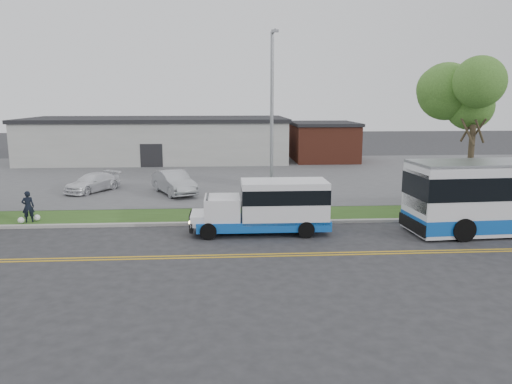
{
  "coord_description": "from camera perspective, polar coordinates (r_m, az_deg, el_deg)",
  "views": [
    {
      "loc": [
        0.41,
        -23.35,
        6.31
      ],
      "look_at": [
        2.08,
        1.39,
        1.6
      ],
      "focal_mm": 35.0,
      "sensor_mm": 36.0,
      "label": 1
    }
  ],
  "objects": [
    {
      "name": "verge",
      "position": [
        26.99,
        -4.63,
        -2.69
      ],
      "size": [
        80.0,
        3.3,
        0.1
      ],
      "primitive_type": "cube",
      "color": "#2C4416",
      "rests_on": "ground"
    },
    {
      "name": "brick_wing",
      "position": [
        50.56,
        7.7,
        5.73
      ],
      "size": [
        6.3,
        7.3,
        3.9
      ],
      "color": "brown",
      "rests_on": "ground"
    },
    {
      "name": "tree_east",
      "position": [
        29.65,
        23.78,
        9.66
      ],
      "size": [
        5.2,
        5.2,
        8.33
      ],
      "color": "#32261B",
      "rests_on": "verge"
    },
    {
      "name": "parking_lot",
      "position": [
        40.83,
        -4.39,
        1.91
      ],
      "size": [
        80.0,
        25.0,
        0.1
      ],
      "primitive_type": "cube",
      "color": "#4C4C4F",
      "rests_on": "ground"
    },
    {
      "name": "lane_line_north",
      "position": [
        20.5,
        -4.86,
        -7.2
      ],
      "size": [
        70.0,
        0.12,
        0.01
      ],
      "primitive_type": "cube",
      "color": "gold",
      "rests_on": "ground"
    },
    {
      "name": "parked_car_b",
      "position": [
        35.13,
        -18.19,
        1.03
      ],
      "size": [
        3.58,
        4.46,
        1.21
      ],
      "primitive_type": "imported",
      "rotation": [
        0.0,
        0.0,
        -0.53
      ],
      "color": "white",
      "rests_on": "parking_lot"
    },
    {
      "name": "pedestrian",
      "position": [
        27.63,
        -24.61,
        -1.53
      ],
      "size": [
        0.68,
        0.56,
        1.6
      ],
      "primitive_type": "imported",
      "rotation": [
        0.0,
        0.0,
        3.49
      ],
      "color": "black",
      "rests_on": "verge"
    },
    {
      "name": "commercial_building",
      "position": [
        50.92,
        -11.14,
        5.91
      ],
      "size": [
        25.4,
        10.4,
        4.35
      ],
      "color": "#9E9E99",
      "rests_on": "ground"
    },
    {
      "name": "curb",
      "position": [
        25.24,
        -4.68,
        -3.59
      ],
      "size": [
        80.0,
        0.3,
        0.15
      ],
      "primitive_type": "cube",
      "color": "#9E9B93",
      "rests_on": "ground"
    },
    {
      "name": "shuttle_bus",
      "position": [
        23.41,
        1.67,
        -1.52
      ],
      "size": [
        6.54,
        2.24,
        2.49
      ],
      "rotation": [
        0.0,
        0.0,
        -0.01
      ],
      "color": "#0F4DAA",
      "rests_on": "ground"
    },
    {
      "name": "lane_line_south",
      "position": [
        20.21,
        -4.87,
        -7.46
      ],
      "size": [
        70.0,
        0.12,
        0.01
      ],
      "primitive_type": "cube",
      "color": "gold",
      "rests_on": "ground"
    },
    {
      "name": "ground",
      "position": [
        24.19,
        -4.71,
        -4.4
      ],
      "size": [
        140.0,
        140.0,
        0.0
      ],
      "primitive_type": "plane",
      "color": "#28282B",
      "rests_on": "ground"
    },
    {
      "name": "grocery_bag_right",
      "position": [
        27.88,
        -23.75,
        -2.7
      ],
      "size": [
        0.32,
        0.32,
        0.32
      ],
      "primitive_type": "sphere",
      "color": "white",
      "rests_on": "verge"
    },
    {
      "name": "streetlight_near",
      "position": [
        26.23,
        1.83,
        8.4
      ],
      "size": [
        0.35,
        1.53,
        9.5
      ],
      "color": "gray",
      "rests_on": "verge"
    },
    {
      "name": "parked_car_a",
      "position": [
        32.99,
        -9.35,
        1.1
      ],
      "size": [
        3.43,
        4.86,
        1.52
      ],
      "primitive_type": "imported",
      "rotation": [
        0.0,
        0.0,
        0.44
      ],
      "color": "#9EA0A5",
      "rests_on": "parking_lot"
    },
    {
      "name": "grocery_bag_left",
      "position": [
        27.64,
        -25.27,
        -2.94
      ],
      "size": [
        0.32,
        0.32,
        0.32
      ],
      "primitive_type": "sphere",
      "color": "white",
      "rests_on": "verge"
    }
  ]
}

